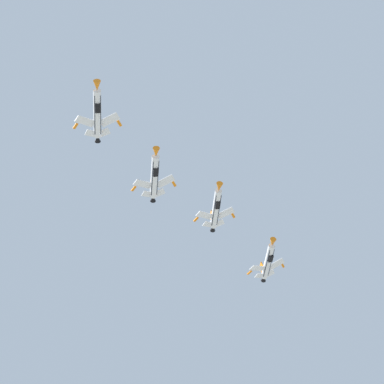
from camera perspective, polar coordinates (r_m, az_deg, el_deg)
The scene contains 4 objects.
fighter_jet_lead at distance 148.17m, azimuth -7.71°, elevation 6.52°, with size 10.45×15.97×4.38m.
fighter_jet_left_wing at distance 154.34m, azimuth -2.95°, elevation 1.35°, with size 10.34×15.97×4.52m.
fighter_jet_right_wing at distance 165.40m, azimuth 2.20°, elevation -1.33°, with size 10.42×15.97×4.38m.
fighter_jet_left_outer at distance 176.36m, azimuth 6.56°, elevation -5.68°, with size 10.16×15.97×4.79m.
Camera 1 is at (3.47, -5.28, 1.65)m, focal length 64.14 mm.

